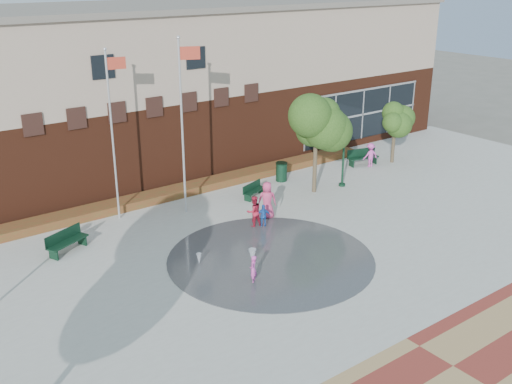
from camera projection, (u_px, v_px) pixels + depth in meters
ground at (321, 288)px, 22.04m from camera, size 120.00×120.00×0.00m
plaza_concrete at (256, 250)px, 25.04m from camera, size 46.00×18.00×0.01m
splash_pad at (271, 259)px, 24.29m from camera, size 8.40×8.40×0.01m
library_building at (112, 90)px, 33.52m from camera, size 44.40×10.40×9.20m
flower_bed at (168, 198)px, 30.74m from camera, size 26.00×1.20×0.40m
flagpole_left at (113, 127)px, 26.68m from camera, size 0.91×0.26×7.91m
flagpole_right at (183, 118)px, 27.34m from camera, size 0.96×0.45×8.32m
lamp_right at (344, 146)px, 31.58m from camera, size 0.39×0.39×3.68m
bench_left at (68, 245)px, 24.75m from camera, size 1.95×1.24×0.95m
bench_mid at (254, 193)px, 30.66m from camera, size 1.62×0.94×0.79m
bench_right at (363, 160)px, 35.75m from camera, size 2.01×0.94×0.97m
trash_can at (281, 172)px, 32.98m from camera, size 0.66×0.66×1.08m
tree_mid at (316, 121)px, 30.21m from camera, size 3.10×3.10×5.23m
tree_small_right at (396, 117)px, 35.34m from camera, size 2.27×2.27×3.88m
water_jet_a at (252, 264)px, 23.87m from camera, size 0.32×0.32×0.61m
water_jet_b at (199, 265)px, 23.77m from camera, size 0.21×0.21×0.47m
child_splash at (253, 269)px, 22.28m from camera, size 0.47×0.47×1.10m
adult_red at (254, 211)px, 27.09m from camera, size 0.78×0.65×1.47m
adult_pink at (267, 200)px, 27.96m from camera, size 1.04×0.94×1.79m
child_blue at (264, 216)px, 27.09m from camera, size 0.68×0.57×1.09m
person_bench at (370, 155)px, 35.31m from camera, size 1.02×0.72×1.44m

